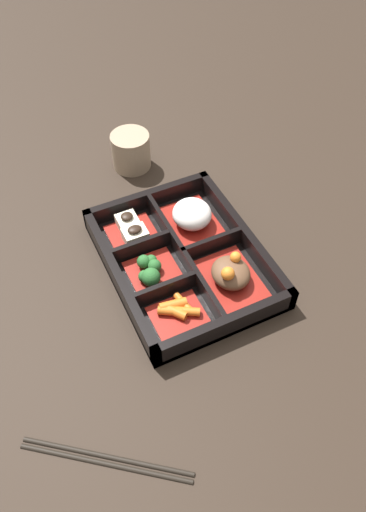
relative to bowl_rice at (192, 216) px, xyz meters
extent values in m
plane|color=black|center=(0.07, -0.05, -0.03)|extent=(3.00, 3.00, 0.00)
cube|color=black|center=(0.07, -0.05, -0.03)|extent=(0.32, 0.25, 0.01)
cube|color=black|center=(0.07, -0.17, -0.01)|extent=(0.32, 0.01, 0.04)
cube|color=black|center=(0.07, 0.06, -0.01)|extent=(0.32, 0.01, 0.04)
cube|color=black|center=(-0.08, -0.05, -0.01)|extent=(0.01, 0.25, 0.04)
cube|color=black|center=(0.22, -0.05, -0.01)|extent=(0.01, 0.25, 0.04)
cube|color=black|center=(0.07, -0.06, -0.01)|extent=(0.29, 0.01, 0.04)
cube|color=black|center=(0.02, -0.11, -0.01)|extent=(0.01, 0.11, 0.04)
cube|color=black|center=(0.12, -0.11, -0.01)|extent=(0.01, 0.11, 0.04)
cube|color=black|center=(0.07, 0.00, -0.01)|extent=(0.01, 0.11, 0.04)
cube|color=maroon|center=(0.00, 0.00, -0.02)|extent=(0.12, 0.09, 0.01)
ellipsoid|color=silver|center=(0.00, 0.00, 0.00)|extent=(0.07, 0.07, 0.05)
cube|color=maroon|center=(0.14, 0.00, -0.02)|extent=(0.12, 0.09, 0.01)
ellipsoid|color=brown|center=(0.14, 0.00, 0.00)|extent=(0.07, 0.06, 0.04)
sphere|color=orange|center=(0.13, 0.01, 0.02)|extent=(0.02, 0.02, 0.02)
sphere|color=orange|center=(0.15, -0.01, 0.02)|extent=(0.02, 0.02, 0.02)
cube|color=maroon|center=(-0.02, -0.11, -0.02)|extent=(0.07, 0.08, 0.01)
cube|color=beige|center=(-0.04, -0.11, -0.01)|extent=(0.04, 0.04, 0.02)
ellipsoid|color=black|center=(-0.04, -0.11, 0.01)|extent=(0.02, 0.02, 0.01)
cube|color=beige|center=(-0.01, -0.11, -0.01)|extent=(0.03, 0.04, 0.02)
ellipsoid|color=black|center=(-0.01, -0.11, 0.01)|extent=(0.02, 0.03, 0.01)
cube|color=maroon|center=(0.07, -0.11, -0.02)|extent=(0.08, 0.08, 0.01)
sphere|color=#265B28|center=(0.08, -0.13, -0.01)|extent=(0.02, 0.02, 0.02)
sphere|color=#265B28|center=(0.09, -0.12, 0.00)|extent=(0.03, 0.03, 0.03)
sphere|color=#265B28|center=(0.06, -0.12, -0.01)|extent=(0.02, 0.02, 0.02)
sphere|color=#265B28|center=(0.07, -0.10, -0.01)|extent=(0.02, 0.02, 0.02)
sphere|color=#265B28|center=(0.06, -0.10, -0.01)|extent=(0.02, 0.02, 0.02)
cube|color=maroon|center=(0.17, -0.11, -0.02)|extent=(0.07, 0.08, 0.01)
cylinder|color=#D1661E|center=(0.17, -0.10, -0.01)|extent=(0.04, 0.05, 0.01)
cylinder|color=#D1661E|center=(0.16, -0.09, -0.01)|extent=(0.05, 0.02, 0.01)
cylinder|color=#D1661E|center=(0.16, -0.12, -0.01)|extent=(0.03, 0.04, 0.01)
cylinder|color=#D1661E|center=(0.15, -0.11, -0.01)|extent=(0.02, 0.05, 0.02)
cylinder|color=#D1661E|center=(0.17, -0.11, -0.01)|extent=(0.04, 0.03, 0.01)
cylinder|color=gray|center=(-0.21, -0.03, 0.00)|extent=(0.08, 0.08, 0.07)
cylinder|color=#597A38|center=(-0.21, -0.03, 0.04)|extent=(0.06, 0.06, 0.01)
cylinder|color=black|center=(0.32, -0.28, -0.03)|extent=(0.14, 0.19, 0.01)
cylinder|color=black|center=(0.33, -0.28, -0.03)|extent=(0.14, 0.19, 0.01)
camera|label=1|loc=(0.55, -0.28, 0.64)|focal=35.00mm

